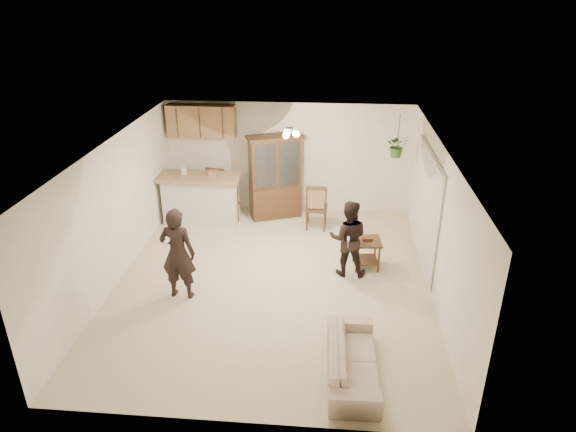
# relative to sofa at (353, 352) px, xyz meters

# --- Properties ---
(floor) EXTENTS (6.50, 6.50, 0.00)m
(floor) POSITION_rel_sofa_xyz_m (-1.35, 2.28, -0.37)
(floor) COLOR beige
(floor) RESTS_ON ground
(ceiling) EXTENTS (5.50, 6.50, 0.02)m
(ceiling) POSITION_rel_sofa_xyz_m (-1.35, 2.28, 2.13)
(ceiling) COLOR silver
(ceiling) RESTS_ON wall_back
(wall_back) EXTENTS (5.50, 0.02, 2.50)m
(wall_back) POSITION_rel_sofa_xyz_m (-1.35, 5.53, 0.88)
(wall_back) COLOR white
(wall_back) RESTS_ON ground
(wall_front) EXTENTS (5.50, 0.02, 2.50)m
(wall_front) POSITION_rel_sofa_xyz_m (-1.35, -0.97, 0.88)
(wall_front) COLOR white
(wall_front) RESTS_ON ground
(wall_left) EXTENTS (0.02, 6.50, 2.50)m
(wall_left) POSITION_rel_sofa_xyz_m (-4.10, 2.28, 0.88)
(wall_left) COLOR white
(wall_left) RESTS_ON ground
(wall_right) EXTENTS (0.02, 6.50, 2.50)m
(wall_right) POSITION_rel_sofa_xyz_m (1.40, 2.28, 0.88)
(wall_right) COLOR white
(wall_right) RESTS_ON ground
(breakfast_bar) EXTENTS (1.60, 0.55, 1.00)m
(breakfast_bar) POSITION_rel_sofa_xyz_m (-3.20, 4.63, 0.13)
(breakfast_bar) COLOR silver
(breakfast_bar) RESTS_ON floor
(bar_top) EXTENTS (1.75, 0.70, 0.08)m
(bar_top) POSITION_rel_sofa_xyz_m (-3.20, 4.63, 0.68)
(bar_top) COLOR tan
(bar_top) RESTS_ON breakfast_bar
(upper_cabinets) EXTENTS (1.50, 0.34, 0.70)m
(upper_cabinets) POSITION_rel_sofa_xyz_m (-3.25, 5.35, 1.73)
(upper_cabinets) COLOR brown
(upper_cabinets) RESTS_ON wall_back
(vertical_blinds) EXTENTS (0.06, 2.30, 2.10)m
(vertical_blinds) POSITION_rel_sofa_xyz_m (1.36, 3.18, 0.73)
(vertical_blinds) COLOR silver
(vertical_blinds) RESTS_ON wall_right
(ceiling_fixture) EXTENTS (0.36, 0.36, 0.20)m
(ceiling_fixture) POSITION_rel_sofa_xyz_m (-1.15, 3.48, 2.03)
(ceiling_fixture) COLOR #FFF0BF
(ceiling_fixture) RESTS_ON ceiling
(hanging_plant) EXTENTS (0.43, 0.37, 0.48)m
(hanging_plant) POSITION_rel_sofa_xyz_m (0.95, 4.68, 1.48)
(hanging_plant) COLOR #284F1F
(hanging_plant) RESTS_ON ceiling
(plant_cord) EXTENTS (0.01, 0.01, 0.65)m
(plant_cord) POSITION_rel_sofa_xyz_m (0.95, 4.68, 1.81)
(plant_cord) COLOR black
(plant_cord) RESTS_ON ceiling
(sofa) EXTENTS (0.77, 1.89, 0.73)m
(sofa) POSITION_rel_sofa_xyz_m (0.00, 0.00, 0.00)
(sofa) COLOR #EDE5C3
(sofa) RESTS_ON floor
(adult) EXTENTS (0.68, 0.47, 1.80)m
(adult) POSITION_rel_sofa_xyz_m (-2.85, 1.69, 0.53)
(adult) COLOR black
(adult) RESTS_ON floor
(child) EXTENTS (0.68, 0.54, 1.35)m
(child) POSITION_rel_sofa_xyz_m (-0.03, 2.66, 0.31)
(child) COLOR black
(child) RESTS_ON floor
(china_hutch) EXTENTS (1.28, 0.86, 1.89)m
(china_hutch) POSITION_rel_sofa_xyz_m (-1.60, 5.06, 0.56)
(china_hutch) COLOR #3B2015
(china_hutch) RESTS_ON floor
(side_table) EXTENTS (0.55, 0.55, 0.62)m
(side_table) POSITION_rel_sofa_xyz_m (0.33, 2.93, -0.08)
(side_table) COLOR #3B2015
(side_table) RESTS_ON floor
(chair_bar) EXTENTS (0.58, 0.58, 1.12)m
(chair_bar) POSITION_rel_sofa_xyz_m (-2.98, 4.81, -0.05)
(chair_bar) COLOR #3B2015
(chair_bar) RESTS_ON floor
(chair_hutch_left) EXTENTS (0.64, 0.64, 1.06)m
(chair_hutch_left) POSITION_rel_sofa_xyz_m (-2.67, 4.73, -0.07)
(chair_hutch_left) COLOR #3B2015
(chair_hutch_left) RESTS_ON floor
(chair_hutch_right) EXTENTS (0.47, 0.47, 1.03)m
(chair_hutch_right) POSITION_rel_sofa_xyz_m (-0.66, 4.54, -0.07)
(chair_hutch_right) COLOR #3B2015
(chair_hutch_right) RESTS_ON floor
(controller_adult) EXTENTS (0.05, 0.14, 0.04)m
(controller_adult) POSITION_rel_sofa_xyz_m (-2.87, 1.31, 0.88)
(controller_adult) COLOR white
(controller_adult) RESTS_ON adult
(controller_child) EXTENTS (0.04, 0.13, 0.04)m
(controller_child) POSITION_rel_sofa_xyz_m (-0.04, 2.33, 0.51)
(controller_child) COLOR white
(controller_child) RESTS_ON child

